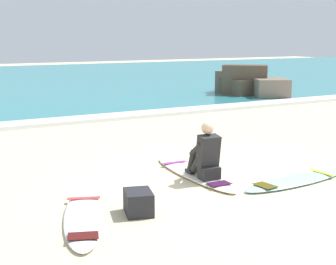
% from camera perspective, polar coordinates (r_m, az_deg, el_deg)
% --- Properties ---
extents(ground_plane, '(80.00, 80.00, 0.00)m').
position_cam_1_polar(ground_plane, '(8.52, 7.34, -5.56)').
color(ground_plane, beige).
extents(breaking_foam, '(80.00, 0.90, 0.11)m').
position_cam_1_polar(breaking_foam, '(14.63, -9.65, 1.46)').
color(breaking_foam, white).
rests_on(breaking_foam, ground).
extents(surfboard_main, '(0.66, 2.59, 0.08)m').
position_cam_1_polar(surfboard_main, '(8.84, 2.93, -4.65)').
color(surfboard_main, '#EFE5C6').
rests_on(surfboard_main, ground).
extents(surfer_seated, '(0.41, 0.73, 0.95)m').
position_cam_1_polar(surfer_seated, '(8.42, 4.29, -2.63)').
color(surfer_seated, '#232326').
rests_on(surfer_seated, surfboard_main).
extents(surfboard_spare_near, '(1.34, 2.41, 0.08)m').
position_cam_1_polar(surfboard_spare_near, '(6.88, -9.52, -9.34)').
color(surfboard_spare_near, silver).
rests_on(surfboard_spare_near, ground).
extents(surfboard_spare_far, '(2.31, 0.70, 0.08)m').
position_cam_1_polar(surfboard_spare_far, '(8.69, 14.28, -5.25)').
color(surfboard_spare_far, '#9ED1E5').
rests_on(surfboard_spare_far, ground).
extents(rock_outcrop_distant, '(2.37, 3.84, 1.28)m').
position_cam_1_polar(rock_outcrop_distant, '(20.67, 9.06, 5.35)').
color(rock_outcrop_distant, '#756656').
rests_on(rock_outcrop_distant, ground).
extents(beach_bag, '(0.49, 0.57, 0.32)m').
position_cam_1_polar(beach_bag, '(6.96, -3.36, -7.89)').
color(beach_bag, '#232328').
rests_on(beach_bag, ground).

